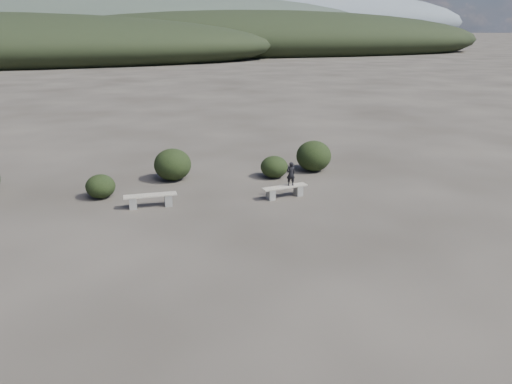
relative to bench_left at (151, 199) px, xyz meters
name	(u,v)px	position (x,y,z in m)	size (l,w,h in m)	color
ground	(313,272)	(3.42, -6.20, -0.28)	(1200.00, 1200.00, 0.00)	#2E2923
bench_left	(151,199)	(0.00, 0.00, 0.00)	(1.83, 0.46, 0.45)	slate
bench_right	(285,191)	(4.82, -0.43, -0.01)	(1.75, 0.57, 0.43)	slate
seated_person	(291,174)	(5.05, -0.40, 0.60)	(0.32, 0.21, 0.89)	black
shrub_a	(100,186)	(-1.63, 1.57, 0.16)	(1.07, 1.07, 0.87)	black
shrub_b	(173,165)	(1.24, 3.06, 0.37)	(1.51, 1.51, 1.30)	black
shrub_c	(274,167)	(5.31, 2.14, 0.18)	(1.14, 1.14, 0.91)	black
shrub_d	(314,156)	(7.29, 2.60, 0.39)	(1.52, 1.52, 1.33)	black
mountain_ridges	(86,20)	(-4.06, 332.86, 10.56)	(500.00, 400.00, 56.00)	black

